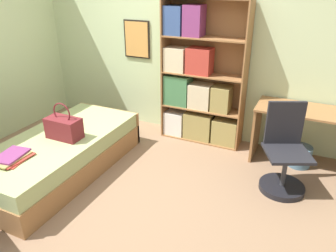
# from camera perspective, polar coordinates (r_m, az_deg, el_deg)

# --- Properties ---
(ground_plane) EXTENTS (14.00, 14.00, 0.00)m
(ground_plane) POSITION_cam_1_polar(r_m,az_deg,el_deg) (3.71, -9.65, -10.17)
(ground_plane) COLOR #84664C
(wall_back) EXTENTS (10.00, 0.09, 2.60)m
(wall_back) POSITION_cam_1_polar(r_m,az_deg,el_deg) (4.60, 1.31, 14.74)
(wall_back) COLOR beige
(wall_back) RESTS_ON ground_plane
(bed) EXTENTS (0.95, 2.03, 0.44)m
(bed) POSITION_cam_1_polar(r_m,az_deg,el_deg) (4.01, -18.15, -4.66)
(bed) COLOR olive
(bed) RESTS_ON ground_plane
(handbag) EXTENTS (0.39, 0.21, 0.42)m
(handbag) POSITION_cam_1_polar(r_m,az_deg,el_deg) (3.82, -17.68, -0.24)
(handbag) COLOR maroon
(handbag) RESTS_ON bed
(book_stack_on_bed) EXTENTS (0.33, 0.39, 0.05)m
(book_stack_on_bed) POSITION_cam_1_polar(r_m,az_deg,el_deg) (3.61, -25.59, -4.94)
(book_stack_on_bed) COLOR #B2382D
(book_stack_on_bed) RESTS_ON bed
(bookcase) EXTENTS (1.10, 0.31, 1.87)m
(bookcase) POSITION_cam_1_polar(r_m,az_deg,el_deg) (4.39, 5.02, 7.17)
(bookcase) COLOR olive
(bookcase) RESTS_ON ground_plane
(desk) EXTENTS (1.26, 0.54, 0.71)m
(desk) POSITION_cam_1_polar(r_m,az_deg,el_deg) (4.15, 23.60, -0.12)
(desk) COLOR olive
(desk) RESTS_ON ground_plane
(desk_chair) EXTENTS (0.57, 0.57, 0.94)m
(desk_chair) POSITION_cam_1_polar(r_m,az_deg,el_deg) (3.69, 19.48, -6.07)
(desk_chair) COLOR black
(desk_chair) RESTS_ON ground_plane
(waste_bin) EXTENTS (0.27, 0.27, 0.25)m
(waste_bin) POSITION_cam_1_polar(r_m,az_deg,el_deg) (4.26, 21.94, -4.85)
(waste_bin) COLOR slate
(waste_bin) RESTS_ON ground_plane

